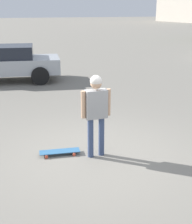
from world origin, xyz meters
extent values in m
plane|color=gray|center=(0.00, 0.00, 0.00)|extent=(220.00, 220.00, 0.00)
cylinder|color=#38476B|center=(0.12, 0.00, 0.41)|extent=(0.12, 0.12, 0.81)
cylinder|color=#38476B|center=(-0.12, 0.00, 0.41)|extent=(0.12, 0.12, 0.81)
cube|color=#999999|center=(0.00, 0.00, 1.09)|extent=(0.43, 0.22, 0.56)
cylinder|color=tan|center=(0.25, -0.01, 1.10)|extent=(0.09, 0.09, 0.53)
cylinder|color=tan|center=(-0.25, 0.01, 1.10)|extent=(0.09, 0.09, 0.53)
sphere|color=tan|center=(0.00, 0.00, 1.50)|extent=(0.22, 0.22, 0.22)
sphere|color=silver|center=(0.00, 0.00, 1.54)|extent=(0.23, 0.23, 0.23)
cube|color=#336693|center=(0.67, -0.31, 0.07)|extent=(0.84, 0.36, 0.01)
cylinder|color=#D14C33|center=(0.96, -0.24, 0.03)|extent=(0.07, 0.04, 0.07)
cylinder|color=#D14C33|center=(0.92, -0.48, 0.03)|extent=(0.07, 0.04, 0.07)
cylinder|color=#D14C33|center=(0.42, -0.14, 0.03)|extent=(0.07, 0.04, 0.07)
cylinder|color=#D14C33|center=(0.38, -0.39, 0.03)|extent=(0.07, 0.04, 0.07)
cube|color=#ADB2B7|center=(0.84, -7.76, 0.65)|extent=(4.47, 2.67, 0.59)
cube|color=#1E232D|center=(0.73, -7.74, 1.19)|extent=(2.18, 2.03, 0.49)
cylinder|color=black|center=(-0.25, -6.59, 0.35)|extent=(0.73, 0.33, 0.70)
cylinder|color=black|center=(-0.62, -8.44, 0.35)|extent=(0.73, 0.33, 0.70)
camera|label=1|loc=(2.08, 5.32, 2.82)|focal=50.00mm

